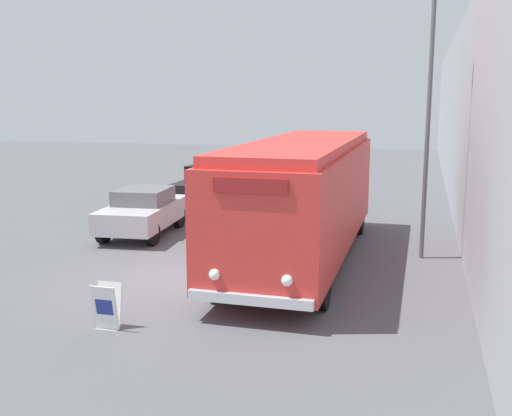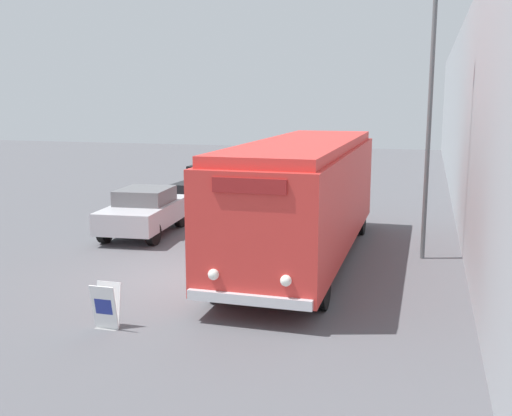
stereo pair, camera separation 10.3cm
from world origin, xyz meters
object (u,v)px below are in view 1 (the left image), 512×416
sign_board (107,307)px  parked_car_mid (209,182)px  vintage_bus (303,194)px  parked_car_near (143,211)px  streetlamp (430,86)px

sign_board → parked_car_mid: (-3.20, 14.50, 0.33)m
parked_car_mid → vintage_bus: bearing=-54.8°
sign_board → parked_car_mid: size_ratio=0.18×
sign_board → parked_car_near: bearing=111.2°
streetlamp → parked_car_mid: size_ratio=1.52×
vintage_bus → streetlamp: 4.36m
sign_board → parked_car_mid: bearing=102.4°
vintage_bus → parked_car_mid: size_ratio=2.13×
vintage_bus → parked_car_mid: vintage_bus is taller
streetlamp → parked_car_near: streetlamp is taller
streetlamp → parked_car_mid: streetlamp is taller
sign_board → vintage_bus: bearing=65.9°
vintage_bus → streetlamp: (3.12, 1.11, 2.83)m
vintage_bus → streetlamp: streetlamp is taller
vintage_bus → streetlamp: bearing=19.6°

